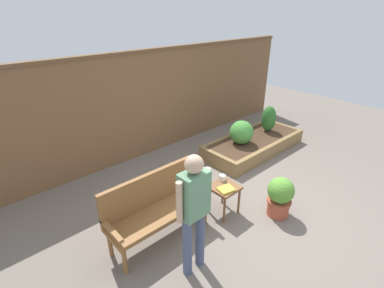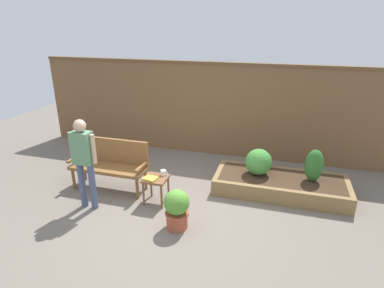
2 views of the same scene
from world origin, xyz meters
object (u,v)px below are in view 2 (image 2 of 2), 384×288
(side_table, at_px, (156,182))
(shrub_far_corner, at_px, (314,166))
(book_on_table, at_px, (150,178))
(garden_bench, at_px, (110,160))
(potted_boxwood, at_px, (177,208))
(person_by_bench, at_px, (84,157))
(cup_on_table, at_px, (163,173))
(shrub_near_bench, at_px, (259,162))

(side_table, bearing_deg, shrub_far_corner, 21.22)
(shrub_far_corner, bearing_deg, book_on_table, -157.67)
(garden_bench, relative_size, side_table, 3.00)
(potted_boxwood, distance_m, person_by_bench, 1.73)
(book_on_table, distance_m, potted_boxwood, 0.84)
(cup_on_table, relative_size, shrub_far_corner, 0.22)
(side_table, xyz_separation_m, potted_boxwood, (0.59, -0.59, -0.05))
(shrub_near_bench, bearing_deg, side_table, -148.37)
(garden_bench, bearing_deg, person_by_bench, -90.46)
(garden_bench, xyz_separation_m, shrub_far_corner, (3.64, 0.71, 0.05))
(garden_bench, distance_m, book_on_table, 1.05)
(shrub_far_corner, bearing_deg, garden_bench, -168.90)
(shrub_near_bench, bearing_deg, potted_boxwood, -123.35)
(side_table, xyz_separation_m, person_by_bench, (-1.04, -0.46, 0.54))
(cup_on_table, distance_m, person_by_bench, 1.34)
(side_table, xyz_separation_m, book_on_table, (-0.06, -0.08, 0.10))
(shrub_far_corner, bearing_deg, person_by_bench, -157.97)
(side_table, bearing_deg, person_by_bench, -155.96)
(book_on_table, xyz_separation_m, shrub_near_bench, (1.70, 1.09, 0.05))
(shrub_near_bench, bearing_deg, book_on_table, -147.24)
(potted_boxwood, height_order, person_by_bench, person_by_bench)
(potted_boxwood, bearing_deg, cup_on_table, 124.16)
(side_table, relative_size, book_on_table, 2.14)
(book_on_table, relative_size, shrub_far_corner, 0.38)
(person_by_bench, bearing_deg, shrub_near_bench, 28.82)
(person_by_bench, bearing_deg, potted_boxwood, -4.57)
(book_on_table, height_order, shrub_near_bench, shrub_near_bench)
(cup_on_table, bearing_deg, side_table, -126.31)
(person_by_bench, bearing_deg, cup_on_table, 27.60)
(person_by_bench, bearing_deg, shrub_far_corner, 22.03)
(book_on_table, bearing_deg, garden_bench, 170.09)
(side_table, relative_size, shrub_near_bench, 0.98)
(side_table, xyz_separation_m, shrub_near_bench, (1.64, 1.01, 0.15))
(garden_bench, height_order, book_on_table, garden_bench)
(cup_on_table, height_order, shrub_near_bench, shrub_near_bench)
(book_on_table, xyz_separation_m, potted_boxwood, (0.64, -0.51, -0.15))
(book_on_table, bearing_deg, person_by_bench, -147.37)
(garden_bench, height_order, shrub_near_bench, garden_bench)
(book_on_table, distance_m, shrub_near_bench, 2.02)
(side_table, height_order, cup_on_table, cup_on_table)
(book_on_table, bearing_deg, side_table, 66.18)
(shrub_near_bench, bearing_deg, shrub_far_corner, -0.00)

